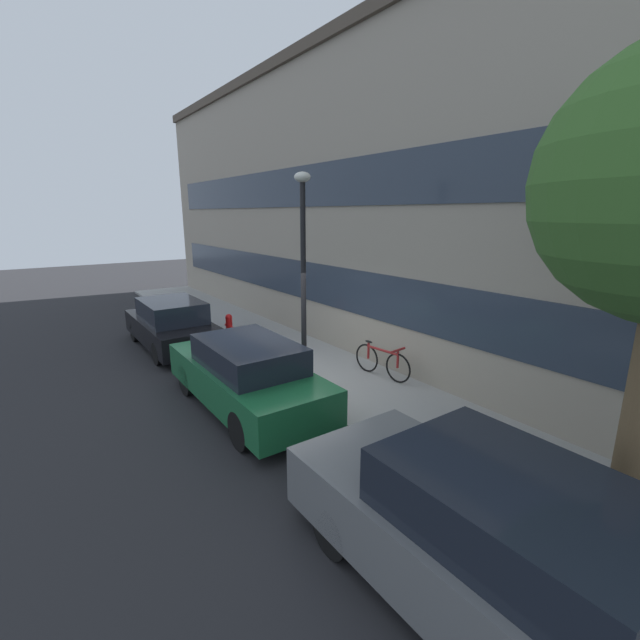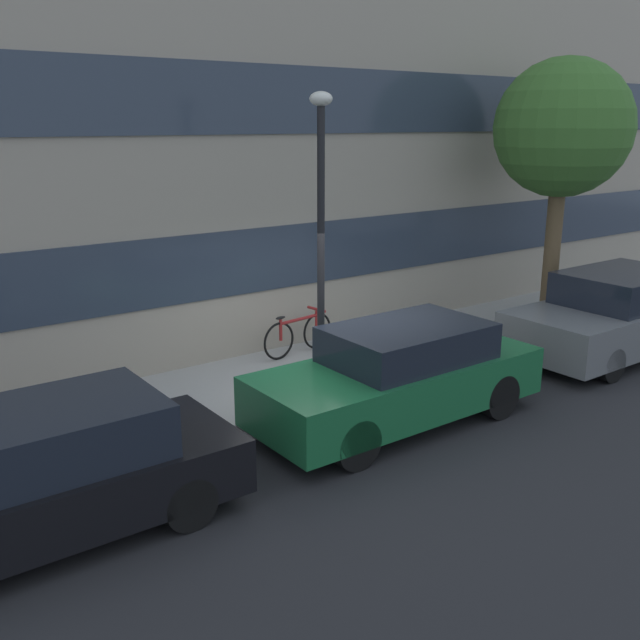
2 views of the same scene
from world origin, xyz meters
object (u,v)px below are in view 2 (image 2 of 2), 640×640
(fire_hydrant, at_px, (47,431))
(bicycle, at_px, (299,333))
(parked_car_grey, at_px, (617,314))
(lamp_post, at_px, (321,212))
(street_tree, at_px, (563,130))
(parked_car_green, at_px, (400,375))
(parked_car_black, at_px, (46,475))

(fire_hydrant, bearing_deg, bicycle, 18.31)
(parked_car_grey, height_order, bicycle, parked_car_grey)
(fire_hydrant, distance_m, lamp_post, 4.66)
(street_tree, height_order, lamp_post, street_tree)
(parked_car_green, height_order, parked_car_grey, parked_car_grey)
(parked_car_green, bearing_deg, bicycle, -98.30)
(parked_car_black, bearing_deg, street_tree, -170.44)
(lamp_post, bearing_deg, parked_car_black, -161.76)
(parked_car_grey, xyz_separation_m, fire_hydrant, (-9.53, 1.51, -0.25))
(bicycle, distance_m, street_tree, 6.33)
(parked_car_grey, xyz_separation_m, bicycle, (-4.79, 3.08, -0.25))
(fire_hydrant, bearing_deg, parked_car_grey, -8.99)
(fire_hydrant, bearing_deg, parked_car_black, -105.50)
(parked_car_black, distance_m, lamp_post, 5.16)
(bicycle, bearing_deg, parked_car_grey, -39.74)
(parked_car_green, height_order, lamp_post, lamp_post)
(parked_car_black, xyz_separation_m, parked_car_green, (4.72, -0.00, 0.03))
(fire_hydrant, distance_m, street_tree, 10.49)
(parked_car_grey, bearing_deg, bicycle, -32.75)
(street_tree, bearing_deg, bicycle, 165.48)
(bicycle, bearing_deg, fire_hydrant, -168.69)
(parked_car_black, bearing_deg, lamp_post, -161.76)
(parked_car_green, bearing_deg, parked_car_black, 0.00)
(street_tree, bearing_deg, parked_car_green, -162.79)
(parked_car_black, xyz_separation_m, parked_car_grey, (9.95, 0.00, 0.05))
(parked_car_grey, relative_size, street_tree, 0.85)
(street_tree, bearing_deg, parked_car_black, -170.44)
(parked_car_green, relative_size, parked_car_grey, 0.96)
(parked_car_green, bearing_deg, fire_hydrant, -19.33)
(bicycle, relative_size, street_tree, 0.30)
(lamp_post, bearing_deg, street_tree, 2.64)
(fire_hydrant, bearing_deg, street_tree, 1.34)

